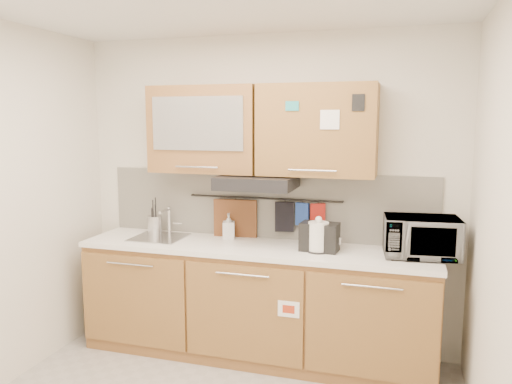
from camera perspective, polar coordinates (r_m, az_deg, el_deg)
The scene contains 18 objects.
wall_back at distance 4.19m, azimuth 1.10°, elevation -0.09°, with size 3.20×3.20×0.00m, color silver.
wall_right at distance 2.62m, azimuth 27.05°, elevation -6.15°, with size 3.00×3.00×0.00m, color silver.
base_cabinet at distance 4.14m, azimuth -0.11°, elevation -13.05°, with size 2.80×0.64×0.88m.
countertop at distance 3.98m, azimuth -0.12°, elevation -6.42°, with size 2.82×0.62×0.04m, color white.
backsplash at distance 4.20m, azimuth 1.05°, elevation -1.47°, with size 2.80×0.02×0.56m, color silver.
upper_cabinets at distance 3.98m, azimuth 0.36°, elevation 7.13°, with size 1.82×0.37×0.70m.
range_hood at distance 3.94m, azimuth 0.13°, elevation 1.13°, with size 0.60×0.46×0.10m, color black.
sink at distance 4.31m, azimuth -10.97°, elevation -5.11°, with size 0.42×0.40×0.26m.
utensil_rail at distance 4.15m, azimuth 0.91°, elevation -0.74°, with size 0.02×0.02×1.30m, color black.
utensil_crock at distance 4.45m, azimuth -11.47°, elevation -3.67°, with size 0.13×0.13×0.32m.
kettle at distance 3.80m, azimuth 7.16°, elevation -5.20°, with size 0.20×0.19×0.27m.
toaster at distance 3.83m, azimuth 7.28°, elevation -5.07°, with size 0.30×0.19×0.22m.
microwave at distance 3.83m, azimuth 18.36°, elevation -4.90°, with size 0.53×0.36×0.29m, color #999999.
soap_bottle at distance 4.19m, azimuth -3.14°, elevation -3.91°, with size 0.10×0.10×0.21m, color #999999.
cutting_board at distance 4.26m, azimuth -2.38°, elevation -3.93°, with size 0.37×0.03×0.46m, color brown.
oven_mitt at distance 4.08m, azimuth 5.31°, elevation -2.53°, with size 0.11×0.03×0.18m, color #203E94.
dark_pouch at distance 4.12m, azimuth 3.28°, elevation -2.84°, with size 0.16×0.04×0.25m, color black.
pot_holder at distance 4.06m, azimuth 7.07°, elevation -2.36°, with size 0.12×0.02×0.15m, color #AF1E17.
Camera 1 is at (1.11, -2.50, 1.91)m, focal length 35.00 mm.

